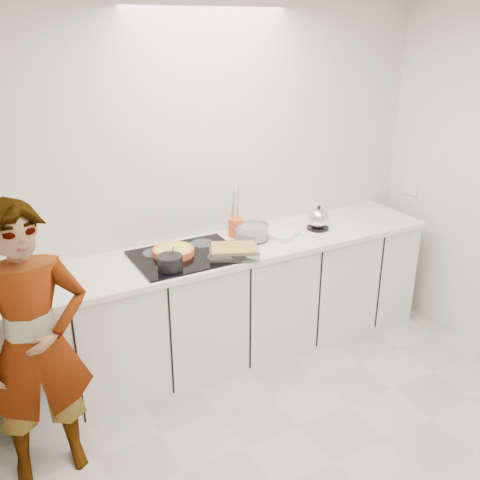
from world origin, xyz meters
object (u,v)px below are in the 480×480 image
saucepan (170,262)px  cook (35,347)px  tart_dish (173,251)px  utensil_crock (236,227)px  mixing_bowl (252,233)px  hob (187,256)px  baking_dish (234,251)px  kettle (318,219)px

saucepan → cook: 0.97m
tart_dish → utensil_crock: utensil_crock is taller
mixing_bowl → hob: bearing=-173.6°
hob → utensil_crock: utensil_crock is taller
baking_dish → utensil_crock: size_ratio=2.91×
hob → cook: size_ratio=0.45×
utensil_crock → cook: (-1.56, -0.67, -0.17)m
saucepan → hob: bearing=40.3°
kettle → utensil_crock: 0.65m
saucepan → kettle: bearing=7.0°
baking_dish → hob: bearing=149.8°
kettle → utensil_crock: size_ratio=1.53×
cook → mixing_bowl: bearing=20.1°
mixing_bowl → utensil_crock: size_ratio=2.16×
saucepan → kettle: (1.29, 0.16, 0.02)m
hob → tart_dish: tart_dish is taller
hob → kettle: kettle is taller
tart_dish → utensil_crock: 0.57m
baking_dish → kettle: 0.85m
kettle → utensil_crock: (-0.63, 0.18, -0.01)m
tart_dish → utensil_crock: size_ratio=2.26×
tart_dish → saucepan: saucepan is taller
mixing_bowl → utensil_crock: bearing=120.8°
hob → cook: 1.19m
tart_dish → saucepan: bearing=-117.3°
mixing_bowl → cook: bearing=-161.6°
tart_dish → cook: 1.15m
hob → mixing_bowl: 0.56m
hob → saucepan: bearing=-139.7°
tart_dish → baking_dish: (0.35, -0.21, 0.01)m
tart_dish → baking_dish: baking_dish is taller
baking_dish → saucepan: bearing=179.2°
tart_dish → saucepan: 0.23m
hob → mixing_bowl: size_ratio=2.42×
tart_dish → cook: bearing=-152.2°
tart_dish → cook: (-1.01, -0.53, -0.14)m
utensil_crock → mixing_bowl: bearing=-59.2°
tart_dish → baking_dish: size_ratio=0.78×
mixing_bowl → kettle: (0.56, -0.06, 0.03)m
hob → cook: cook is taller
kettle → cook: bearing=-167.5°
kettle → cook: size_ratio=0.13×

